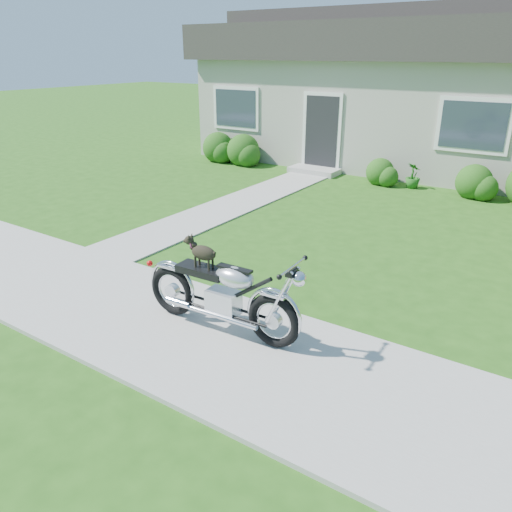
% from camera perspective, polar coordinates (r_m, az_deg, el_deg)
% --- Properties ---
extents(ground, '(80.00, 80.00, 0.00)m').
position_cam_1_polar(ground, '(7.17, -15.48, -5.32)').
color(ground, '#235114').
rests_on(ground, ground).
extents(sidewalk, '(24.00, 2.20, 0.04)m').
position_cam_1_polar(sidewalk, '(7.16, -15.50, -5.18)').
color(sidewalk, '#9E9B93').
rests_on(sidewalk, ground).
extents(walkway, '(1.20, 8.00, 0.03)m').
position_cam_1_polar(walkway, '(11.56, -1.78, 6.17)').
color(walkway, '#9E9B93').
rests_on(walkway, ground).
extents(house, '(12.60, 7.03, 4.50)m').
position_cam_1_polar(house, '(16.80, 17.42, 17.71)').
color(house, '#A59F95').
rests_on(house, ground).
extents(shrub_row, '(9.90, 1.05, 1.05)m').
position_cam_1_polar(shrub_row, '(13.92, 10.43, 10.27)').
color(shrub_row, '#235015').
rests_on(shrub_row, ground).
extents(potted_plant_left, '(0.74, 0.64, 0.81)m').
position_cam_1_polar(potted_plant_left, '(15.79, -2.14, 12.00)').
color(potted_plant_left, '#215015').
rests_on(potted_plant_left, ground).
extents(potted_plant_right, '(0.49, 0.49, 0.64)m').
position_cam_1_polar(potted_plant_right, '(13.39, 17.51, 8.76)').
color(potted_plant_right, '#205E1A').
rests_on(potted_plant_right, ground).
extents(motorcycle_with_dog, '(2.22, 0.60, 1.14)m').
position_cam_1_polar(motorcycle_with_dog, '(6.01, -3.83, -4.25)').
color(motorcycle_with_dog, black).
rests_on(motorcycle_with_dog, sidewalk).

